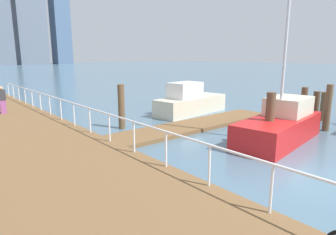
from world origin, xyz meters
TOP-DOWN VIEW (x-y plane):
  - ground_plane at (0.00, 20.00)m, footprint 300.00×300.00m
  - floating_dock at (1.90, 6.70)m, footprint 10.81×2.00m
  - boardwalk_railing at (-3.15, 8.52)m, footprint 0.06×28.41m
  - dock_piling_0 at (6.42, 2.06)m, footprint 0.30×0.30m
  - dock_piling_1 at (7.02, 2.87)m, footprint 0.32×0.32m
  - dock_piling_2 at (2.12, 2.56)m, footprint 0.36×0.36m
  - dock_piling_3 at (6.37, 3.21)m, footprint 0.31×0.31m
  - dock_piling_4 at (8.65, 3.15)m, footprint 0.30×0.30m
  - dock_piling_5 at (-0.93, 8.83)m, footprint 0.33×0.33m
  - moored_boat_0 at (3.13, 2.61)m, footprint 5.46×2.58m
  - moored_boat_1 at (4.36, 9.39)m, footprint 5.44×2.31m
  - pedestrian_0 at (-5.06, 14.71)m, footprint 0.37×0.23m

SIDE VIEW (x-z plane):
  - ground_plane at x=0.00m, z-range 0.00..0.00m
  - floating_dock at x=1.90m, z-range 0.00..0.18m
  - moored_boat_0 at x=3.13m, z-range -3.71..5.18m
  - moored_boat_1 at x=4.36m, z-range -0.26..1.75m
  - dock_piling_4 at x=8.65m, z-range 0.00..1.62m
  - dock_piling_1 at x=7.02m, z-range 0.00..1.81m
  - dock_piling_3 at x=6.37m, z-range 0.00..2.04m
  - dock_piling_2 at x=2.12m, z-range 0.00..2.17m
  - dock_piling_5 at x=-0.93m, z-range 0.00..2.22m
  - dock_piling_0 at x=6.42m, z-range 0.00..2.26m
  - pedestrian_0 at x=-5.06m, z-range 0.42..1.95m
  - boardwalk_railing at x=-3.15m, z-range 0.70..1.78m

